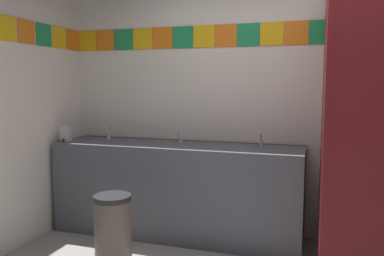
% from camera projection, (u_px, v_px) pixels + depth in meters
% --- Properties ---
extents(wall_back, '(4.36, 0.09, 2.83)m').
position_uv_depth(wall_back, '(283.00, 88.00, 3.66)').
color(wall_back, silver).
rests_on(wall_back, ground_plane).
extents(vanity_counter, '(2.36, 0.59, 0.88)m').
position_uv_depth(vanity_counter, '(177.00, 188.00, 3.74)').
color(vanity_counter, '#4C515B').
rests_on(vanity_counter, ground_plane).
extents(faucet_left, '(0.04, 0.10, 0.14)m').
position_uv_depth(faucet_left, '(108.00, 134.00, 4.01)').
color(faucet_left, silver).
rests_on(faucet_left, vanity_counter).
extents(faucet_center, '(0.04, 0.10, 0.14)m').
position_uv_depth(faucet_center, '(180.00, 137.00, 3.77)').
color(faucet_center, silver).
rests_on(faucet_center, vanity_counter).
extents(faucet_right, '(0.04, 0.10, 0.14)m').
position_uv_depth(faucet_right, '(261.00, 141.00, 3.53)').
color(faucet_right, silver).
rests_on(faucet_right, vanity_counter).
extents(soap_dispenser, '(0.09, 0.09, 0.16)m').
position_uv_depth(soap_dispenser, '(66.00, 134.00, 3.85)').
color(soap_dispenser, '#B7BABF').
rests_on(soap_dispenser, vanity_counter).
extents(stall_divider, '(0.92, 1.31, 2.20)m').
position_uv_depth(stall_divider, '(352.00, 135.00, 2.64)').
color(stall_divider, maroon).
rests_on(stall_divider, ground_plane).
extents(trash_bin, '(0.29, 0.29, 0.60)m').
position_uv_depth(trash_bin, '(113.00, 233.00, 3.03)').
color(trash_bin, brown).
rests_on(trash_bin, ground_plane).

